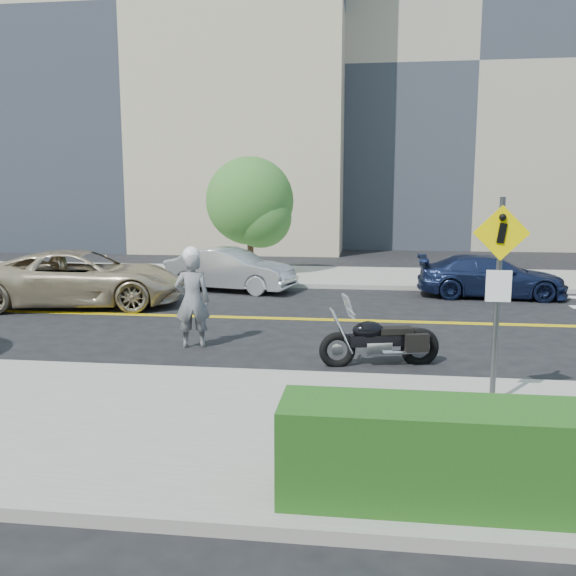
% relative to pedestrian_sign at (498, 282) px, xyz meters
% --- Properties ---
extents(ground_plane, '(120.00, 120.00, 0.00)m').
position_rel_pedestrian_sign_xyz_m(ground_plane, '(-4.20, 6.31, -1.96)').
color(ground_plane, black).
rests_on(ground_plane, ground).
extents(sidewalk_near, '(60.00, 5.00, 0.15)m').
position_rel_pedestrian_sign_xyz_m(sidewalk_near, '(-4.20, -1.19, -1.89)').
color(sidewalk_near, '#9E9B91').
rests_on(sidewalk_near, ground_plane).
extents(sidewalk_far, '(60.00, 5.00, 0.15)m').
position_rel_pedestrian_sign_xyz_m(sidewalk_far, '(-4.20, 13.81, -1.89)').
color(sidewalk_far, '#9E9B91').
rests_on(sidewalk_far, ground_plane).
extents(building_left, '(22.00, 14.00, 25.00)m').
position_rel_pedestrian_sign_xyz_m(building_left, '(-14.20, 28.31, 10.54)').
color(building_left, tan).
rests_on(building_left, ground_plane).
extents(building_mid, '(18.00, 14.00, 20.00)m').
position_rel_pedestrian_sign_xyz_m(building_mid, '(3.80, 32.31, 8.04)').
color(building_mid, '#A39984').
rests_on(building_mid, ground_plane).
extents(pedestrian_sign, '(0.78, 0.08, 3.00)m').
position_rel_pedestrian_sign_xyz_m(pedestrian_sign, '(0.00, 0.00, 0.00)').
color(pedestrian_sign, '#4C4C51').
rests_on(pedestrian_sign, sidewalk_near).
extents(motorcyclist, '(0.82, 0.63, 2.11)m').
position_rel_pedestrian_sign_xyz_m(motorcyclist, '(-5.43, 3.23, -0.91)').
color(motorcyclist, '#9C9CA1').
rests_on(motorcyclist, ground).
extents(motorcycle, '(2.31, 1.21, 1.35)m').
position_rel_pedestrian_sign_xyz_m(motorcycle, '(-1.57, 2.39, -1.29)').
color(motorcycle, black).
rests_on(motorcycle, ground).
extents(suv, '(6.10, 3.63, 1.59)m').
position_rel_pedestrian_sign_xyz_m(suv, '(-9.86, 7.37, -1.17)').
color(suv, tan).
rests_on(suv, ground).
extents(parked_car_silver, '(4.45, 2.40, 1.39)m').
position_rel_pedestrian_sign_xyz_m(parked_car_silver, '(-6.27, 10.51, -1.26)').
color(parked_car_silver, '#AFB1B7').
rests_on(parked_car_silver, ground).
extents(parked_car_blue, '(4.51, 1.98, 1.29)m').
position_rel_pedestrian_sign_xyz_m(parked_car_blue, '(1.96, 10.36, -1.32)').
color(parked_car_blue, '#162144').
rests_on(parked_car_blue, ground).
extents(tree_far_a, '(3.32, 3.32, 4.54)m').
position_rel_pedestrian_sign_xyz_m(tree_far_a, '(-6.27, 14.05, 0.91)').
color(tree_far_a, '#382619').
rests_on(tree_far_a, ground).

